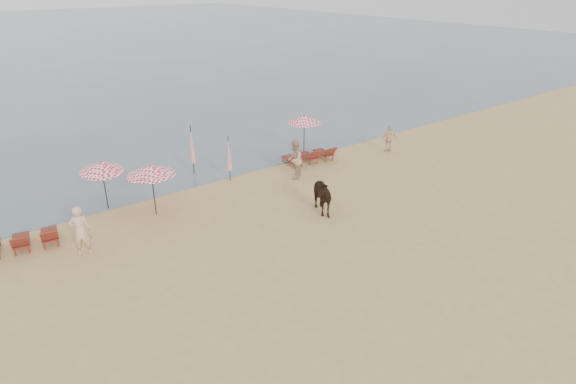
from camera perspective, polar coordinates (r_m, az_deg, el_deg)
name	(u,v)px	position (r m, az deg, el deg)	size (l,w,h in m)	color
ground	(378,270)	(16.67, 10.58, -9.13)	(120.00, 120.00, 0.00)	tan
lounger_cluster_left	(20,241)	(19.80, -29.14, -5.09)	(2.67, 1.84, 0.54)	maroon
lounger_cluster_right	(310,156)	(25.43, 2.64, 4.34)	(2.71, 1.80, 0.56)	maroon
umbrella_open_left_a	(151,170)	(19.93, -15.96, 2.55)	(1.95, 1.95, 2.22)	black
umbrella_open_left_b	(101,167)	(21.09, -21.26, 2.83)	(1.75, 1.78, 2.23)	black
umbrella_open_right	(304,119)	(25.94, 1.95, 8.64)	(1.88, 1.88, 2.29)	black
umbrella_closed_left	(192,145)	(23.95, -11.34, 5.52)	(0.30, 0.30, 2.50)	black
umbrella_closed_right	(229,153)	(22.98, -7.03, 4.58)	(0.27, 0.27, 2.24)	black
cow	(319,195)	(19.88, 3.69, -0.32)	(0.86, 1.89, 1.60)	black
beachgoer_left	(80,231)	(18.24, -23.39, -4.26)	(0.70, 0.46, 1.92)	#D3AA84
beachgoer_right_a	(295,160)	(23.20, 0.80, 3.87)	(0.94, 0.73, 1.92)	tan
beachgoer_right_b	(389,139)	(27.52, 11.89, 6.19)	(0.87, 0.36, 1.48)	#DCB489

